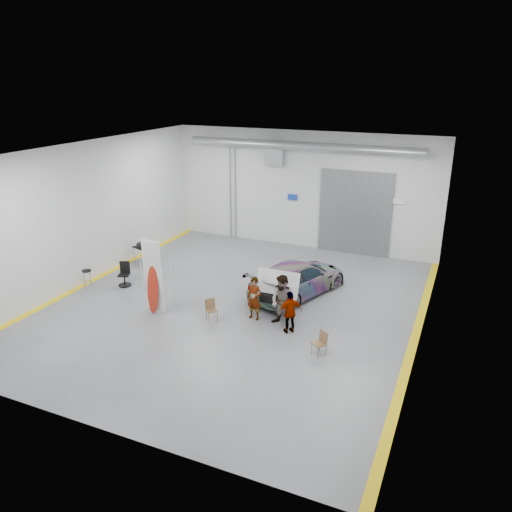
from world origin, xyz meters
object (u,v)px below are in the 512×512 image
at_px(folding_chair_far, 319,348).
at_px(work_table, 144,248).
at_px(person_a, 254,298).
at_px(person_c, 290,312).
at_px(surfboard_display, 153,282).
at_px(sedan_car, 298,278).
at_px(shop_stool, 88,279).
at_px(folding_chair_near, 212,314).
at_px(person_b, 283,301).
at_px(office_chair, 125,275).

xyz_separation_m(folding_chair_far, work_table, (-10.12, 4.74, 0.55)).
xyz_separation_m(person_a, person_c, (1.57, -0.46, -0.04)).
bearing_deg(folding_chair_far, person_c, 176.42).
height_order(surfboard_display, work_table, surfboard_display).
distance_m(sedan_car, folding_chair_far, 4.87).
relative_size(surfboard_display, work_table, 2.18).
xyz_separation_m(person_c, work_table, (-8.74, 3.66, 0.02)).
distance_m(folding_chair_far, shop_stool, 10.74).
distance_m(surfboard_display, folding_chair_near, 2.52).
bearing_deg(folding_chair_far, person_a, -173.27).
height_order(sedan_car, folding_chair_far, sedan_car).
bearing_deg(folding_chair_near, person_b, -32.58).
distance_m(surfboard_display, shop_stool, 4.21).
xyz_separation_m(sedan_car, surfboard_display, (-4.41, -3.83, 0.54)).
bearing_deg(work_table, sedan_car, -3.09).
relative_size(person_c, folding_chair_near, 1.95).
xyz_separation_m(folding_chair_near, shop_stool, (-6.32, 0.58, 0.14)).
bearing_deg(surfboard_display, folding_chair_near, 11.54).
bearing_deg(office_chair, person_a, -27.47).
bearing_deg(person_c, work_table, -67.23).
xyz_separation_m(person_b, folding_chair_far, (1.80, -1.41, -0.72)).
bearing_deg(shop_stool, folding_chair_near, -5.26).
xyz_separation_m(work_table, office_chair, (0.81, -2.55, -0.35)).
bearing_deg(shop_stool, folding_chair_far, -7.26).
relative_size(person_a, person_c, 1.05).
bearing_deg(person_b, person_c, -24.00).
height_order(person_a, office_chair, person_a).
xyz_separation_m(folding_chair_near, folding_chair_far, (4.33, -0.78, 0.01)).
height_order(shop_stool, work_table, work_table).
relative_size(sedan_car, shop_stool, 6.20).
height_order(surfboard_display, shop_stool, surfboard_display).
relative_size(sedan_car, person_b, 2.50).
bearing_deg(folding_chair_near, shop_stool, 128.01).
relative_size(folding_chair_near, shop_stool, 1.02).
distance_m(sedan_car, person_b, 2.94).
bearing_deg(office_chair, person_b, -27.47).
bearing_deg(folding_chair_far, surfboard_display, -149.96).
bearing_deg(surfboard_display, folding_chair_far, 0.02).
distance_m(person_a, shop_stool, 7.71).
bearing_deg(folding_chair_far, sedan_car, 151.43).
height_order(sedan_car, person_a, person_a).
relative_size(person_b, folding_chair_far, 2.38).
height_order(folding_chair_near, office_chair, office_chair).
bearing_deg(office_chair, shop_stool, -169.91).
relative_size(person_a, folding_chair_far, 2.00).
bearing_deg(shop_stool, work_table, 81.12).
bearing_deg(work_table, person_c, -22.75).
bearing_deg(work_table, folding_chair_near, -34.37).
distance_m(sedan_car, office_chair, 7.41).
height_order(person_b, surfboard_display, surfboard_display).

